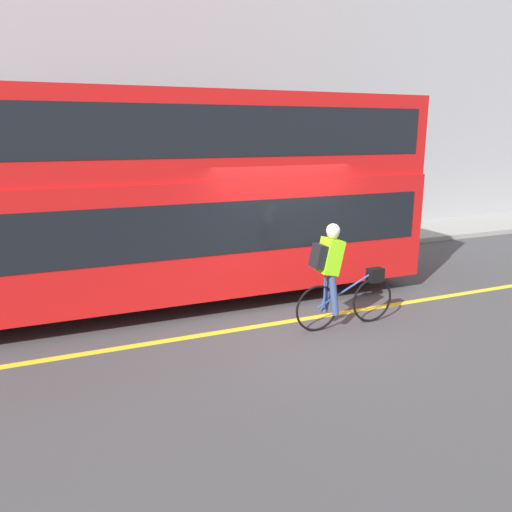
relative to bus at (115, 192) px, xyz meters
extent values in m
plane|color=#424244|center=(2.58, -1.81, -2.06)|extent=(80.00, 80.00, 0.00)
cube|color=yellow|center=(2.58, -1.81, -2.06)|extent=(50.00, 0.14, 0.01)
cube|color=gray|center=(2.58, 3.32, -1.99)|extent=(60.00, 2.40, 0.13)
cube|color=#9E9EA3|center=(2.58, 4.67, 1.71)|extent=(60.00, 0.30, 7.53)
cylinder|color=black|center=(3.42, 0.00, -1.53)|extent=(1.07, 0.30, 1.07)
cube|color=red|center=(0.00, 0.00, -0.76)|extent=(11.03, 2.48, 1.95)
cube|color=black|center=(0.00, 0.00, -0.53)|extent=(10.58, 2.50, 0.86)
cube|color=red|center=(0.00, 0.00, 0.92)|extent=(11.03, 2.38, 1.41)
cube|color=black|center=(0.00, 0.00, 0.99)|extent=(10.58, 2.40, 0.79)
torus|color=black|center=(3.68, -2.33, -1.69)|extent=(0.74, 0.04, 0.74)
torus|color=black|center=(2.65, -2.33, -1.69)|extent=(0.74, 0.04, 0.74)
cylinder|color=#2D4C8C|center=(3.16, -2.33, -1.45)|extent=(1.04, 0.03, 0.51)
cylinder|color=#2D4C8C|center=(2.77, -2.33, -1.41)|extent=(0.03, 0.03, 0.55)
cube|color=black|center=(3.71, -2.33, -1.26)|extent=(0.26, 0.16, 0.22)
cube|color=#8CE019|center=(2.84, -2.33, -0.87)|extent=(0.37, 0.32, 0.58)
cube|color=black|center=(2.64, -2.33, -0.85)|extent=(0.21, 0.26, 0.38)
cylinder|color=#384C7A|center=(2.88, -2.24, -1.47)|extent=(0.22, 0.11, 0.67)
cylinder|color=#384C7A|center=(2.88, -2.42, -1.47)|extent=(0.20, 0.11, 0.67)
sphere|color=tan|center=(2.88, -2.33, -0.51)|extent=(0.19, 0.19, 0.19)
sphere|color=silver|center=(2.88, -2.33, -0.47)|extent=(0.21, 0.21, 0.21)
cylinder|color=#515156|center=(1.61, 3.20, -1.50)|extent=(0.49, 0.49, 0.86)
camera|label=1|loc=(-1.06, -8.72, 0.98)|focal=35.00mm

